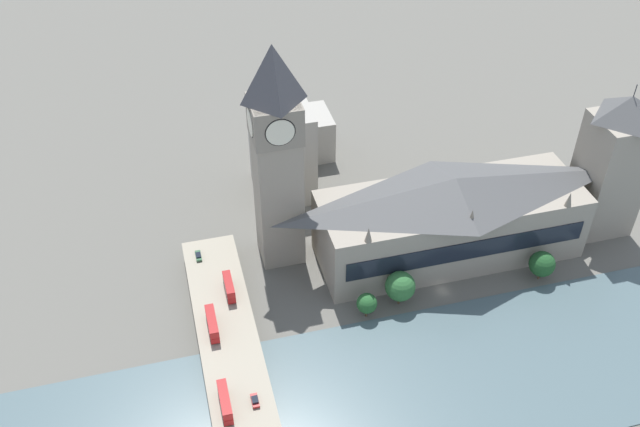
# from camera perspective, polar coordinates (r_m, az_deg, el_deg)

# --- Properties ---
(ground_plane) EXTENTS (600.00, 600.00, 0.00)m
(ground_plane) POSITION_cam_1_polar(r_m,az_deg,el_deg) (227.39, 9.77, -6.13)
(ground_plane) COLOR #605E56
(river_water) EXTENTS (52.19, 360.00, 0.30)m
(river_water) POSITION_cam_1_polar(r_m,az_deg,el_deg) (208.81, 13.17, -12.14)
(river_water) COLOR #4C6066
(river_water) RESTS_ON ground_plane
(parliament_hall) EXTENTS (28.79, 84.68, 30.03)m
(parliament_hall) POSITION_cam_1_polar(r_m,az_deg,el_deg) (231.49, 10.39, -0.23)
(parliament_hall) COLOR gray
(parliament_hall) RESTS_ON ground_plane
(clock_tower) EXTENTS (14.77, 14.77, 75.25)m
(clock_tower) POSITION_cam_1_polar(r_m,az_deg,el_deg) (211.97, -3.50, 4.87)
(clock_tower) COLOR gray
(clock_tower) RESTS_ON ground_plane
(victoria_tower) EXTENTS (17.76, 17.76, 54.66)m
(victoria_tower) POSITION_cam_1_polar(r_m,az_deg,el_deg) (251.17, 22.31, 3.67)
(victoria_tower) COLOR gray
(victoria_tower) RESTS_ON ground_plane
(road_bridge) EXTENTS (136.37, 16.80, 6.18)m
(road_bridge) POSITION_cam_1_polar(r_m,az_deg,el_deg) (190.40, -6.11, -15.60)
(road_bridge) COLOR gray
(road_bridge) RESTS_ON ground_plane
(double_decker_bus_lead) EXTENTS (10.23, 2.47, 4.74)m
(double_decker_bus_lead) POSITION_cam_1_polar(r_m,az_deg,el_deg) (214.84, -7.29, -5.82)
(double_decker_bus_lead) COLOR red
(double_decker_bus_lead) RESTS_ON road_bridge
(double_decker_bus_mid) EXTENTS (11.57, 2.64, 4.77)m
(double_decker_bus_mid) POSITION_cam_1_polar(r_m,az_deg,el_deg) (205.45, -8.62, -8.69)
(double_decker_bus_mid) COLOR red
(double_decker_bus_mid) RESTS_ON road_bridge
(double_decker_bus_rear) EXTENTS (11.49, 2.57, 4.84)m
(double_decker_bus_rear) POSITION_cam_1_polar(r_m,az_deg,el_deg) (188.26, -7.61, -14.69)
(double_decker_bus_rear) COLOR red
(double_decker_bus_rear) RESTS_ON road_bridge
(car_northbound_tail) EXTENTS (4.32, 1.87, 1.49)m
(car_northbound_tail) POSITION_cam_1_polar(r_m,az_deg,el_deg) (190.02, -5.22, -14.67)
(car_northbound_tail) COLOR maroon
(car_northbound_tail) RESTS_ON road_bridge
(car_southbound_lead) EXTENTS (4.79, 1.77, 1.26)m
(car_southbound_lead) POSITION_cam_1_polar(r_m,az_deg,el_deg) (228.98, -9.70, -3.35)
(car_southbound_lead) COLOR #2D5638
(car_southbound_lead) RESTS_ON road_bridge
(city_block_west) EXTENTS (24.03, 20.00, 34.92)m
(city_block_west) POSITION_cam_1_polar(r_m,az_deg,el_deg) (253.43, -3.04, 5.10)
(city_block_west) COLOR #A39E93
(city_block_west) RESTS_ON ground_plane
(city_block_center) EXTENTS (18.48, 16.24, 17.21)m
(city_block_center) POSITION_cam_1_polar(r_m,az_deg,el_deg) (277.87, -0.86, 6.38)
(city_block_center) COLOR #A39E93
(city_block_center) RESTS_ON ground_plane
(tree_embankment_near) EXTENTS (8.24, 8.24, 10.50)m
(tree_embankment_near) POSITION_cam_1_polar(r_m,az_deg,el_deg) (234.21, 17.34, -3.87)
(tree_embankment_near) COLOR brown
(tree_embankment_near) RESTS_ON ground_plane
(tree_embankment_mid) EXTENTS (6.24, 6.24, 8.60)m
(tree_embankment_mid) POSITION_cam_1_polar(r_m,az_deg,el_deg) (213.44, 3.77, -7.18)
(tree_embankment_mid) COLOR brown
(tree_embankment_mid) RESTS_ON ground_plane
(tree_embankment_far) EXTENTS (9.24, 9.24, 11.99)m
(tree_embankment_far) POSITION_cam_1_polar(r_m,az_deg,el_deg) (216.59, 6.44, -5.81)
(tree_embankment_far) COLOR brown
(tree_embankment_far) RESTS_ON ground_plane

